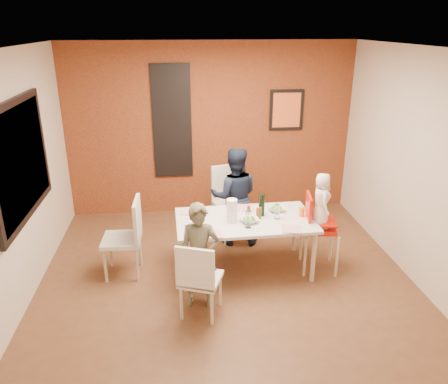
{
  "coord_description": "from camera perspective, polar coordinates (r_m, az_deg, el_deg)",
  "views": [
    {
      "loc": [
        -0.53,
        -4.52,
        2.93
      ],
      "look_at": [
        0.0,
        0.3,
        1.05
      ],
      "focal_mm": 35.0,
      "sensor_mm": 36.0,
      "label": 1
    }
  ],
  "objects": [
    {
      "name": "ground",
      "position": [
        5.41,
        0.35,
        -11.59
      ],
      "size": [
        4.5,
        4.5,
        0.0
      ],
      "primitive_type": "plane",
      "color": "brown",
      "rests_on": "ground"
    },
    {
      "name": "salad_bowl_b",
      "position": [
        5.59,
        6.87,
        -2.2
      ],
      "size": [
        0.23,
        0.23,
        0.05
      ],
      "primitive_type": "imported",
      "rotation": [
        0.0,
        0.0,
        0.07
      ],
      "color": "white",
      "rests_on": "dining_table"
    },
    {
      "name": "art_print_frame",
      "position": [
        7.06,
        8.15,
        10.56
      ],
      "size": [
        0.54,
        0.03,
        0.64
      ],
      "primitive_type": "cube",
      "color": "black",
      "rests_on": "wall_back"
    },
    {
      "name": "wall_right",
      "position": [
        5.53,
        24.24,
        2.7
      ],
      "size": [
        0.02,
        4.5,
        2.7
      ],
      "primitive_type": "cube",
      "color": "beige",
      "rests_on": "ground"
    },
    {
      "name": "plate_far_left",
      "position": [
        5.52,
        -4.5,
        -2.65
      ],
      "size": [
        0.25,
        0.25,
        0.01
      ],
      "primitive_type": "cube",
      "rotation": [
        0.0,
        0.0,
        -0.31
      ],
      "color": "white",
      "rests_on": "dining_table"
    },
    {
      "name": "wall_left",
      "position": [
        5.09,
        -25.68,
        0.93
      ],
      "size": [
        0.02,
        4.5,
        2.7
      ],
      "primitive_type": "cube",
      "color": "beige",
      "rests_on": "ground"
    },
    {
      "name": "picture_window_frame",
      "position": [
        5.2,
        -25.05,
        3.78
      ],
      "size": [
        0.05,
        1.7,
        1.3
      ],
      "primitive_type": "cube",
      "color": "black",
      "rests_on": "wall_left"
    },
    {
      "name": "condiment_green",
      "position": [
        5.33,
        4.72,
        -2.75
      ],
      "size": [
        0.04,
        0.04,
        0.15
      ],
      "primitive_type": "cylinder",
      "color": "#336822",
      "rests_on": "dining_table"
    },
    {
      "name": "salad_bowl_a",
      "position": [
        5.25,
        3.31,
        -3.66
      ],
      "size": [
        0.26,
        0.26,
        0.05
      ],
      "primitive_type": "imported",
      "rotation": [
        0.0,
        0.0,
        0.22
      ],
      "color": "white",
      "rests_on": "dining_table"
    },
    {
      "name": "glassblock_strip",
      "position": [
        6.88,
        -6.81,
        9.07
      ],
      "size": [
        0.55,
        0.03,
        1.7
      ],
      "primitive_type": "cube",
      "color": "silver",
      "rests_on": "wall_back"
    },
    {
      "name": "glassblock_surround",
      "position": [
        6.88,
        -6.81,
        9.06
      ],
      "size": [
        0.6,
        0.03,
        1.76
      ],
      "primitive_type": "cube",
      "color": "black",
      "rests_on": "wall_back"
    },
    {
      "name": "ceiling",
      "position": [
        4.55,
        0.43,
        18.3
      ],
      "size": [
        4.5,
        4.5,
        0.02
      ],
      "primitive_type": "cube",
      "color": "white",
      "rests_on": "wall_back"
    },
    {
      "name": "wall_front",
      "position": [
        2.81,
        5.83,
        -13.1
      ],
      "size": [
        4.5,
        0.02,
        2.7
      ],
      "primitive_type": "cube",
      "color": "beige",
      "rests_on": "ground"
    },
    {
      "name": "wine_bottle",
      "position": [
        5.39,
        4.94,
        -1.7
      ],
      "size": [
        0.07,
        0.07,
        0.28
      ],
      "primitive_type": "cylinder",
      "color": "black",
      "rests_on": "dining_table"
    },
    {
      "name": "plate_near_right",
      "position": [
        5.13,
        8.84,
        -4.81
      ],
      "size": [
        0.27,
        0.27,
        0.01
      ],
      "primitive_type": "cube",
      "rotation": [
        0.0,
        0.0,
        -0.22
      ],
      "color": "white",
      "rests_on": "dining_table"
    },
    {
      "name": "paper_towel_roll",
      "position": [
        5.2,
        1.03,
        -2.47
      ],
      "size": [
        0.13,
        0.13,
        0.29
      ],
      "primitive_type": "cylinder",
      "color": "white",
      "rests_on": "dining_table"
    },
    {
      "name": "high_chair",
      "position": [
        5.51,
        12.04,
        -4.28
      ],
      "size": [
        0.48,
        0.48,
        1.0
      ],
      "rotation": [
        0.0,
        0.0,
        1.42
      ],
      "color": "red",
      "rests_on": "ground"
    },
    {
      "name": "plate_near_left",
      "position": [
        4.96,
        -1.56,
        -5.47
      ],
      "size": [
        0.23,
        0.23,
        0.01
      ],
      "primitive_type": "cube",
      "rotation": [
        0.0,
        0.0,
        -0.05
      ],
      "color": "white",
      "rests_on": "dining_table"
    },
    {
      "name": "wine_glass_a",
      "position": [
        5.09,
        3.17,
        -3.56
      ],
      "size": [
        0.07,
        0.07,
        0.21
      ],
      "primitive_type": "cylinder",
      "color": "white",
      "rests_on": "dining_table"
    },
    {
      "name": "brick_accent_wall",
      "position": [
        6.95,
        -1.75,
        8.06
      ],
      "size": [
        4.5,
        0.02,
        2.7
      ],
      "primitive_type": "cube",
      "color": "maroon",
      "rests_on": "ground"
    },
    {
      "name": "child_near",
      "position": [
        4.73,
        -3.22,
        -8.39
      ],
      "size": [
        0.48,
        0.35,
        1.2
      ],
      "primitive_type": "imported",
      "rotation": [
        0.0,
        0.0,
        -0.16
      ],
      "color": "brown",
      "rests_on": "ground"
    },
    {
      "name": "art_print_canvas",
      "position": [
        7.05,
        8.18,
        10.53
      ],
      "size": [
        0.44,
        0.01,
        0.54
      ],
      "primitive_type": "cube",
      "color": "orange",
      "rests_on": "wall_back"
    },
    {
      "name": "picture_window_pane",
      "position": [
        5.19,
        -24.89,
        3.79
      ],
      "size": [
        0.02,
        1.55,
        1.15
      ],
      "primitive_type": "cube",
      "color": "black",
      "rests_on": "wall_left"
    },
    {
      "name": "toddler",
      "position": [
        5.38,
        12.59,
        -1.1
      ],
      "size": [
        0.23,
        0.34,
        0.69
      ],
      "primitive_type": "imported",
      "rotation": [
        0.0,
        0.0,
        1.54
      ],
      "color": "white",
      "rests_on": "high_chair"
    },
    {
      "name": "wine_glass_b",
      "position": [
        5.35,
        6.94,
        -2.54
      ],
      "size": [
        0.07,
        0.07,
        0.19
      ],
      "primitive_type": "cylinder",
      "color": "silver",
      "rests_on": "dining_table"
    },
    {
      "name": "chair_near",
      "position": [
        4.58,
        -3.37,
        -11.02
      ],
      "size": [
        0.52,
        0.52,
        0.88
      ],
      "rotation": [
        0.0,
        0.0,
        2.79
      ],
      "color": "white",
      "rests_on": "ground"
    },
    {
      "name": "child_far",
      "position": [
        6.03,
        1.37,
        -0.58
      ],
      "size": [
        0.73,
        0.6,
        1.39
      ],
      "primitive_type": "imported",
      "rotation": [
        0.0,
        0.0,
        3.03
      ],
      "color": "black",
      "rests_on": "ground"
    },
    {
      "name": "sippy_cup",
      "position": [
        5.47,
        10.1,
        -2.56
      ],
      "size": [
        0.07,
        0.07,
        0.12
      ],
      "primitive_type": "cylinder",
      "color": "orange",
      "rests_on": "dining_table"
    },
    {
      "name": "chair_left",
      "position": [
        5.43,
        -12.37,
        -5.31
      ],
      "size": [
        0.48,
        0.48,
        0.99
      ],
      "rotation": [
        0.0,
        0.0,
        4.67
      ],
      "color": "silver",
      "rests_on": "ground"
    },
    {
      "name": "dining_table",
      "position": [
        5.37,
        2.76,
        -4.15
      ],
      "size": [
        1.7,
        0.97,
        0.7
      ],
      "rotation": [
        0.0,
        0.0,
        0.03
      ],
      "color": "silver",
      "rests_on": "ground"
    },
    {
      "name": "chair_far",
      "position": [
        6.29,
        0.83,
        -0.71
      ],
      "size": [
        0.59,
        0.59,
        1.04
      ],
      "rotation": [
        0.0,
        0.0,
        0.27
      ],
      "color": "silver",
      "rests_on": "ground"
    },
    {
      "name": "condiment_brown",
      "position": [
        5.36,
        3.23,
        -2.55
      ],
      "size": [
        0.04,
        0.04,
        0.15
      ],
      "primitive_type": "cylinder",
      "color": "brown",
      "rests_on": "dining_table"
    },
    {
      "name": "wall_back",
      "position": [
        6.97,
        -1.77,
        8.1
      ],
      "size": [
        4.5,
        0.02,
        2.7
      ],
      "primitive_type": "cube",
      "color": "beige",
      "rests_on": "ground"
    },
    {
      "name": "condiment_red",
      "position": [
        5.32,
        4.39,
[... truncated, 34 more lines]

